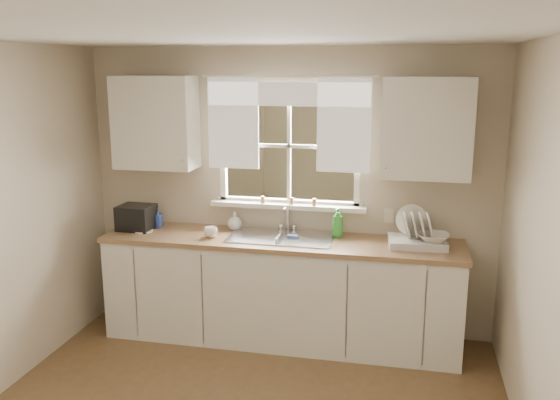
% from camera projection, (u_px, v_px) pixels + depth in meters
% --- Properties ---
extents(room_walls, '(3.62, 4.02, 2.50)m').
position_uv_depth(room_walls, '(214.00, 269.00, 3.25)').
color(room_walls, beige).
rests_on(room_walls, ground).
extents(ceiling, '(3.60, 4.00, 0.02)m').
position_uv_depth(ceiling, '(212.00, 31.00, 3.04)').
color(ceiling, silver).
rests_on(ceiling, room_walls).
extents(window, '(1.38, 0.16, 1.06)m').
position_uv_depth(window, '(289.00, 165.00, 5.17)').
color(window, white).
rests_on(window, room_walls).
extents(curtains, '(1.50, 0.03, 0.81)m').
position_uv_depth(curtains, '(288.00, 114.00, 5.02)').
color(curtains, white).
rests_on(curtains, room_walls).
extents(base_cabinets, '(3.00, 0.62, 0.87)m').
position_uv_depth(base_cabinets, '(281.00, 292.00, 5.09)').
color(base_cabinets, silver).
rests_on(base_cabinets, ground).
extents(countertop, '(3.04, 0.65, 0.04)m').
position_uv_depth(countertop, '(281.00, 241.00, 4.99)').
color(countertop, '#8E6A47').
rests_on(countertop, base_cabinets).
extents(upper_cabinet_left, '(0.70, 0.33, 0.80)m').
position_uv_depth(upper_cabinet_left, '(156.00, 122.00, 5.16)').
color(upper_cabinet_left, silver).
rests_on(upper_cabinet_left, room_walls).
extents(upper_cabinet_right, '(0.70, 0.33, 0.80)m').
position_uv_depth(upper_cabinet_right, '(427.00, 128.00, 4.68)').
color(upper_cabinet_right, silver).
rests_on(upper_cabinet_right, room_walls).
extents(wall_outlet, '(0.08, 0.01, 0.12)m').
position_uv_depth(wall_outlet, '(389.00, 216.00, 5.06)').
color(wall_outlet, beige).
rests_on(wall_outlet, room_walls).
extents(sill_jars, '(0.50, 0.04, 0.06)m').
position_uv_depth(sill_jars, '(289.00, 201.00, 5.17)').
color(sill_jars, brown).
rests_on(sill_jars, window).
extents(backyard, '(20.00, 10.00, 6.13)m').
position_uv_depth(backyard, '(391.00, 3.00, 10.73)').
color(backyard, '#335421').
rests_on(backyard, ground).
extents(sink, '(0.88, 0.52, 0.40)m').
position_uv_depth(sink, '(282.00, 246.00, 5.03)').
color(sink, '#B7B7BC').
rests_on(sink, countertop).
extents(dish_rack, '(0.48, 0.38, 0.31)m').
position_uv_depth(dish_rack, '(417.00, 237.00, 4.78)').
color(dish_rack, silver).
rests_on(dish_rack, countertop).
extents(bowl, '(0.25, 0.25, 0.06)m').
position_uv_depth(bowl, '(433.00, 237.00, 4.71)').
color(bowl, white).
rests_on(bowl, dish_rack).
extents(soap_bottle_a, '(0.11, 0.11, 0.26)m').
position_uv_depth(soap_bottle_a, '(338.00, 222.00, 5.01)').
color(soap_bottle_a, '#2F892C').
rests_on(soap_bottle_a, countertop).
extents(soap_bottle_b, '(0.08, 0.08, 0.18)m').
position_uv_depth(soap_bottle_b, '(157.00, 217.00, 5.33)').
color(soap_bottle_b, blue).
rests_on(soap_bottle_b, countertop).
extents(soap_bottle_c, '(0.14, 0.14, 0.16)m').
position_uv_depth(soap_bottle_c, '(235.00, 221.00, 5.25)').
color(soap_bottle_c, '#BFB99D').
rests_on(soap_bottle_c, countertop).
extents(saucer, '(0.17, 0.17, 0.01)m').
position_uv_depth(saucer, '(143.00, 231.00, 5.20)').
color(saucer, white).
rests_on(saucer, countertop).
extents(cup, '(0.14, 0.14, 0.09)m').
position_uv_depth(cup, '(211.00, 232.00, 5.02)').
color(cup, white).
rests_on(cup, countertop).
extents(black_appliance, '(0.31, 0.27, 0.22)m').
position_uv_depth(black_appliance, '(137.00, 217.00, 5.25)').
color(black_appliance, black).
rests_on(black_appliance, countertop).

